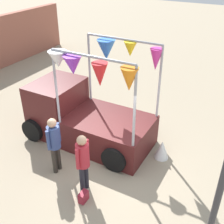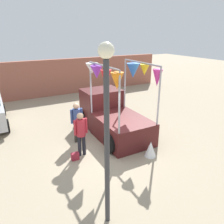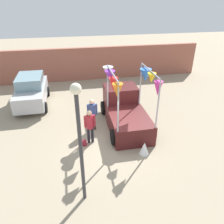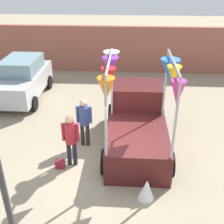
# 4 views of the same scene
# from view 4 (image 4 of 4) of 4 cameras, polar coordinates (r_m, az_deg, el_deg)

# --- Properties ---
(ground_plane) EXTENTS (60.00, 60.00, 0.00)m
(ground_plane) POSITION_cam_4_polar(r_m,az_deg,el_deg) (8.95, -0.67, -10.80)
(ground_plane) COLOR gray
(vendor_truck) EXTENTS (2.45, 4.09, 3.30)m
(vendor_truck) POSITION_cam_4_polar(r_m,az_deg,el_deg) (9.58, 5.04, -1.47)
(vendor_truck) COLOR #4C1919
(vendor_truck) RESTS_ON ground
(parked_car) EXTENTS (1.88, 4.00, 1.88)m
(parked_car) POSITION_cam_4_polar(r_m,az_deg,el_deg) (13.60, -17.68, 6.47)
(parked_car) COLOR #B7B7BC
(parked_car) RESTS_ON ground
(person_customer) EXTENTS (0.53, 0.34, 1.72)m
(person_customer) POSITION_cam_4_polar(r_m,az_deg,el_deg) (8.49, -8.40, -4.87)
(person_customer) COLOR black
(person_customer) RESTS_ON ground
(person_vendor) EXTENTS (0.53, 0.34, 1.74)m
(person_vendor) POSITION_cam_4_polar(r_m,az_deg,el_deg) (9.37, -5.68, -1.27)
(person_vendor) COLOR #2D2823
(person_vendor) RESTS_ON ground
(handbag) EXTENTS (0.28, 0.16, 0.28)m
(handbag) POSITION_cam_4_polar(r_m,az_deg,el_deg) (8.92, -10.49, -10.35)
(handbag) COLOR maroon
(handbag) RESTS_ON ground
(brick_boundary_wall) EXTENTS (18.00, 0.36, 2.60)m
(brick_boundary_wall) POSITION_cam_4_polar(r_m,az_deg,el_deg) (16.47, 1.57, 12.63)
(brick_boundary_wall) COLOR #9E5947
(brick_boundary_wall) RESTS_ON ground
(folded_kite_bundle_white) EXTENTS (0.47, 0.47, 0.60)m
(folded_kite_bundle_white) POSITION_cam_4_polar(r_m,az_deg,el_deg) (7.75, 7.04, -15.35)
(folded_kite_bundle_white) COLOR white
(folded_kite_bundle_white) RESTS_ON ground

